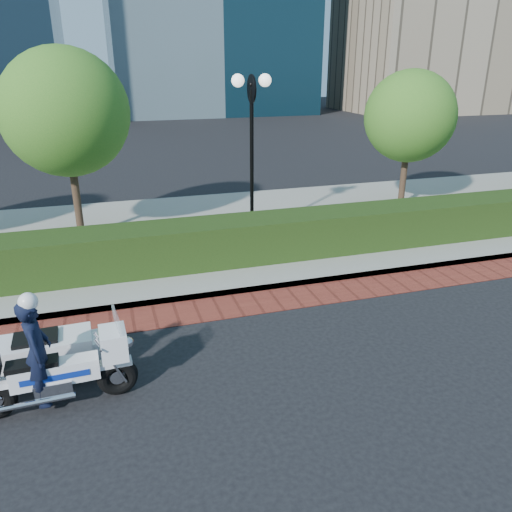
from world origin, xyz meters
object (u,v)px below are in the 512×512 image
object	(u,v)px
lamppost	(252,132)
tree_b	(65,113)
police_motorcycle	(48,358)
tree_c	(410,117)

from	to	relation	value
lamppost	tree_b	distance (m)	4.71
police_motorcycle	tree_c	bearing A→B (deg)	31.86
tree_b	police_motorcycle	distance (m)	7.53
police_motorcycle	lamppost	bearing A→B (deg)	47.54
tree_c	lamppost	bearing A→B (deg)	-166.70
lamppost	police_motorcycle	xyz separation A→B (m)	(-4.80, -5.68, -2.33)
tree_b	tree_c	world-z (taller)	tree_b
lamppost	tree_c	world-z (taller)	tree_c
lamppost	tree_c	distance (m)	5.65
tree_b	tree_c	xyz separation A→B (m)	(10.00, -0.00, -0.39)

